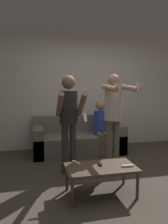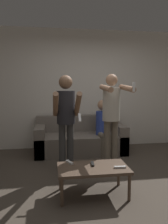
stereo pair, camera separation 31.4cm
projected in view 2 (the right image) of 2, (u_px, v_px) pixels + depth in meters
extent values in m
plane|color=#4C4238|center=(111.00, 183.00, 3.21)|extent=(14.00, 14.00, 0.00)
cube|color=silver|center=(88.00, 89.00, 5.09)|extent=(6.40, 0.06, 2.70)
cube|color=slate|center=(80.00, 143.00, 4.70)|extent=(1.89, 0.86, 0.40)
cube|color=slate|center=(78.00, 123.00, 5.00)|extent=(1.89, 0.16, 0.37)
cube|color=slate|center=(40.00, 140.00, 4.56)|extent=(0.20, 0.86, 0.60)
cube|color=slate|center=(118.00, 137.00, 4.81)|extent=(0.20, 0.86, 0.60)
cylinder|color=#383838|center=(62.00, 148.00, 3.56)|extent=(0.11, 0.11, 0.82)
cylinder|color=#383838|center=(70.00, 148.00, 3.58)|extent=(0.11, 0.11, 0.82)
cylinder|color=#232328|center=(66.00, 107.00, 3.49)|extent=(0.29, 0.29, 0.53)
sphere|color=brown|center=(66.00, 82.00, 3.44)|extent=(0.22, 0.22, 0.22)
cylinder|color=brown|center=(56.00, 105.00, 3.24)|extent=(0.08, 0.48, 0.40)
cylinder|color=brown|center=(78.00, 104.00, 3.29)|extent=(0.08, 0.48, 0.40)
cube|color=white|center=(80.00, 118.00, 3.10)|extent=(0.04, 0.10, 0.12)
cylinder|color=#6B6051|center=(107.00, 146.00, 3.67)|extent=(0.11, 0.11, 0.86)
cylinder|color=#6B6051|center=(114.00, 145.00, 3.69)|extent=(0.11, 0.11, 0.86)
cylinder|color=beige|center=(111.00, 104.00, 3.60)|extent=(0.29, 0.29, 0.55)
sphere|color=#A87A5B|center=(112.00, 80.00, 3.55)|extent=(0.19, 0.19, 0.19)
cylinder|color=#A87A5B|center=(106.00, 88.00, 3.27)|extent=(0.08, 0.56, 0.12)
cylinder|color=#A87A5B|center=(127.00, 88.00, 3.32)|extent=(0.08, 0.56, 0.12)
cube|color=white|center=(134.00, 87.00, 3.04)|extent=(0.04, 0.04, 0.13)
cylinder|color=#6B6051|center=(103.00, 148.00, 4.35)|extent=(0.11, 0.11, 0.40)
cylinder|color=#6B6051|center=(109.00, 148.00, 4.37)|extent=(0.11, 0.11, 0.40)
cylinder|color=#6B6051|center=(101.00, 135.00, 4.48)|extent=(0.11, 0.32, 0.11)
cylinder|color=#6B6051|center=(107.00, 135.00, 4.50)|extent=(0.11, 0.32, 0.11)
cylinder|color=#2D429E|center=(102.00, 123.00, 4.62)|extent=(0.28, 0.28, 0.50)
sphere|color=#A87A5B|center=(103.00, 105.00, 4.58)|extent=(0.22, 0.22, 0.22)
cube|color=brown|center=(93.00, 168.00, 2.83)|extent=(0.91, 0.52, 0.04)
cylinder|color=brown|center=(62.00, 192.00, 2.58)|extent=(0.04, 0.04, 0.35)
cylinder|color=brown|center=(129.00, 188.00, 2.70)|extent=(0.04, 0.04, 0.35)
cylinder|color=brown|center=(60.00, 177.00, 3.01)|extent=(0.04, 0.04, 0.35)
cylinder|color=brown|center=(119.00, 174.00, 3.13)|extent=(0.04, 0.04, 0.35)
cube|color=white|center=(120.00, 167.00, 2.79)|extent=(0.15, 0.04, 0.02)
cube|color=black|center=(93.00, 164.00, 2.90)|extent=(0.05, 0.15, 0.02)
cube|color=white|center=(70.00, 162.00, 2.97)|extent=(0.09, 0.15, 0.02)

